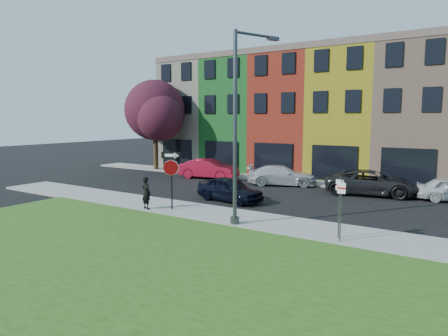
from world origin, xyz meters
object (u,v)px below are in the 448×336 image
Objects in this scene: stop_sign at (171,169)px; street_lamp at (239,128)px; man at (146,193)px; sedan_near at (230,189)px.

street_lamp reaches higher than stop_sign.
street_lamp is (5.43, 0.19, 3.39)m from man.
man is 0.20× the size of street_lamp.
man is 6.41m from street_lamp.
street_lamp is at bearing -166.56° from man.
man is at bearing -169.23° from stop_sign.
stop_sign reaches higher than man.
street_lamp is (3.14, -4.27, 3.64)m from sedan_near.
stop_sign reaches higher than sedan_near.
stop_sign is 4.28m from sedan_near.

